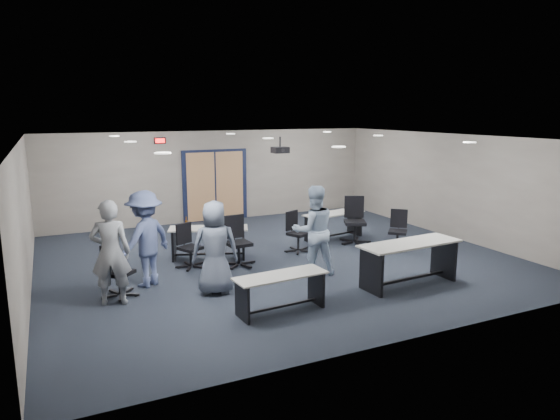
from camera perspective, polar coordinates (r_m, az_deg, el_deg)
name	(u,v)px	position (r m, az deg, el deg)	size (l,w,h in m)	color
floor	(277,259)	(11.31, -0.29, -5.57)	(10.00, 10.00, 0.00)	#1C202D
back_wall	(215,176)	(15.15, -7.48, 3.87)	(10.00, 0.04, 2.70)	slate
front_wall	(412,250)	(7.26, 14.84, -4.49)	(10.00, 0.04, 2.70)	slate
left_wall	(24,220)	(10.02, -27.23, -1.07)	(0.04, 9.00, 2.70)	slate
right_wall	(450,186)	(13.83, 18.88, 2.66)	(0.04, 9.00, 2.70)	slate
ceiling	(277,138)	(10.84, -0.30, 8.23)	(10.00, 9.00, 0.04)	white
double_door	(215,186)	(15.15, -7.41, 2.73)	(2.00, 0.07, 2.20)	black
exit_sign	(160,141)	(14.59, -13.57, 7.71)	(0.32, 0.07, 0.18)	black
ceiling_projector	(280,150)	(11.43, 0.02, 6.90)	(0.35, 0.32, 0.37)	black
ceiling_can_lights	(273,139)	(11.07, -0.85, 8.13)	(6.24, 5.74, 0.02)	white
table_front_left	(281,286)	(8.30, 0.08, -8.73)	(1.60, 0.63, 0.64)	#AFAEA5
table_front_right	(409,256)	(9.82, 14.58, -5.10)	(2.09, 0.81, 0.83)	#AFAEA5
table_back_left	(209,237)	(11.32, -8.16, -3.07)	(1.84, 1.14, 0.97)	#AFAEA5
table_back_right	(334,221)	(13.01, 6.18, -1.26)	(1.77, 0.88, 0.69)	#AFAEA5
chair_back_a	(190,246)	(10.71, -10.21, -4.10)	(0.59, 0.59, 0.94)	black
chair_back_b	(239,242)	(10.68, -4.75, -3.61)	(0.68, 0.68, 1.08)	black
chair_back_c	(298,232)	(11.71, 2.11, -2.54)	(0.61, 0.61, 0.96)	black
chair_back_d	(355,221)	(12.59, 8.57, -1.20)	(0.73, 0.73, 1.17)	black
chair_loose_left	(119,271)	(9.38, -17.91, -6.61)	(0.61, 0.61, 0.97)	black
chair_loose_right	(398,230)	(12.24, 13.31, -2.26)	(0.60, 0.60, 0.95)	black
person_gray	(111,253)	(8.94, -18.80, -4.64)	(0.67, 0.44, 1.83)	gray
person_plaid	(215,248)	(9.07, -7.43, -4.28)	(0.84, 0.55, 1.72)	#4E586B
person_lightblue	(314,231)	(10.03, 3.87, -2.36)	(0.89, 0.69, 1.83)	#A5BDDA
person_back	(145,239)	(9.71, -15.16, -3.20)	(1.18, 0.68, 1.83)	#485583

